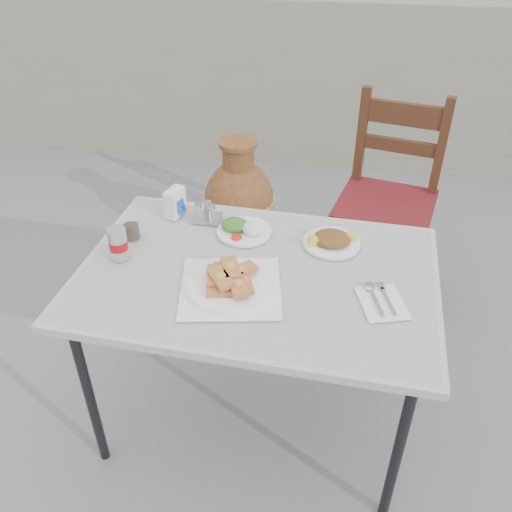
% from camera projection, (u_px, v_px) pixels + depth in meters
% --- Properties ---
extents(ground, '(80.00, 80.00, 0.00)m').
position_uv_depth(ground, '(250.00, 401.00, 2.39)').
color(ground, slate).
rests_on(ground, ground).
extents(cafe_table, '(1.30, 0.92, 0.76)m').
position_uv_depth(cafe_table, '(257.00, 283.00, 1.93)').
color(cafe_table, black).
rests_on(cafe_table, ground).
extents(pide_plate, '(0.39, 0.39, 0.07)m').
position_uv_depth(pide_plate, '(230.00, 281.00, 1.81)').
color(pide_plate, white).
rests_on(pide_plate, cafe_table).
extents(salad_rice_plate, '(0.21, 0.21, 0.05)m').
position_uv_depth(salad_rice_plate, '(243.00, 228.00, 2.09)').
color(salad_rice_plate, white).
rests_on(salad_rice_plate, cafe_table).
extents(salad_chopped_plate, '(0.22, 0.22, 0.05)m').
position_uv_depth(salad_chopped_plate, '(332.00, 240.00, 2.03)').
color(salad_chopped_plate, white).
rests_on(salad_chopped_plate, cafe_table).
extents(soda_can, '(0.07, 0.07, 0.12)m').
position_uv_depth(soda_can, '(118.00, 243.00, 1.93)').
color(soda_can, silver).
rests_on(soda_can, cafe_table).
extents(cola_glass, '(0.06, 0.06, 0.09)m').
position_uv_depth(cola_glass, '(131.00, 228.00, 2.05)').
color(cola_glass, white).
rests_on(cola_glass, cafe_table).
extents(napkin_holder, '(0.08, 0.11, 0.11)m').
position_uv_depth(napkin_holder, '(175.00, 203.00, 2.18)').
color(napkin_holder, white).
rests_on(napkin_holder, cafe_table).
extents(condiment_caddy, '(0.11, 0.09, 0.08)m').
position_uv_depth(condiment_caddy, '(207.00, 214.00, 2.16)').
color(condiment_caddy, '#AEAEB5').
rests_on(condiment_caddy, cafe_table).
extents(cutlery_napkin, '(0.18, 0.21, 0.01)m').
position_uv_depth(cutlery_napkin, '(380.00, 300.00, 1.77)').
color(cutlery_napkin, white).
rests_on(cutlery_napkin, cafe_table).
extents(chair, '(0.56, 0.56, 1.05)m').
position_uv_depth(chair, '(387.00, 199.00, 2.76)').
color(chair, '#3B1A10').
rests_on(chair, ground).
extents(terracotta_urn, '(0.41, 0.41, 0.72)m').
position_uv_depth(terracotta_urn, '(239.00, 204.00, 3.14)').
color(terracotta_urn, brown).
rests_on(terracotta_urn, ground).
extents(back_wall, '(6.00, 0.25, 1.20)m').
position_uv_depth(back_wall, '(304.00, 85.00, 4.05)').
color(back_wall, gray).
rests_on(back_wall, ground).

